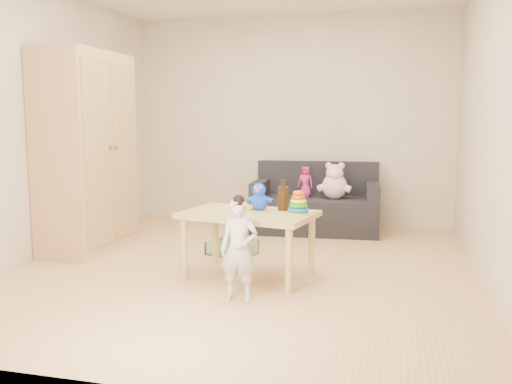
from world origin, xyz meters
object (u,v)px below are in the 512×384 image
(wardrobe, at_px, (87,152))
(play_table, at_px, (249,245))
(toddler, at_px, (239,251))
(sofa, at_px, (315,215))

(wardrobe, bearing_deg, play_table, -17.79)
(toddler, bearing_deg, play_table, 93.26)
(sofa, relative_size, play_table, 1.38)
(play_table, bearing_deg, toddler, -81.84)
(wardrobe, xyz_separation_m, sofa, (2.12, 1.40, -0.78))
(wardrobe, relative_size, sofa, 1.36)
(sofa, bearing_deg, play_table, -101.47)
(sofa, bearing_deg, wardrobe, -150.04)
(toddler, bearing_deg, sofa, 80.75)
(sofa, height_order, play_table, play_table)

